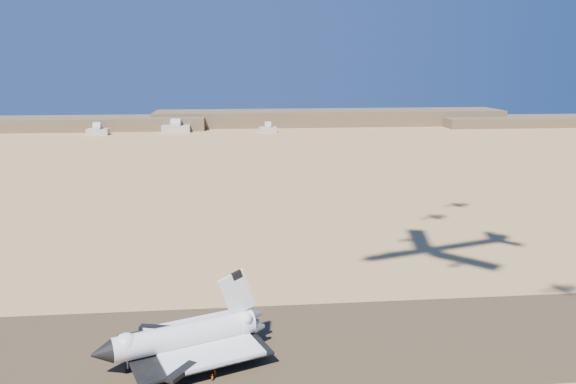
{
  "coord_description": "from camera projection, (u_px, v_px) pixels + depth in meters",
  "views": [
    {
      "loc": [
        1.95,
        -137.13,
        73.93
      ],
      "look_at": [
        16.22,
        8.0,
        40.34
      ],
      "focal_mm": 35.0,
      "sensor_mm": 36.0,
      "label": 1
    }
  ],
  "objects": [
    {
      "name": "ground",
      "position": [
        230.0,
        347.0,
        149.39
      ],
      "size": [
        1200.0,
        1200.0,
        0.0
      ],
      "primitive_type": "plane",
      "color": "tan",
      "rests_on": "ground"
    },
    {
      "name": "runway",
      "position": [
        230.0,
        347.0,
        149.39
      ],
      "size": [
        600.0,
        50.0,
        0.06
      ],
      "primitive_type": "cube",
      "color": "#4C3C26",
      "rests_on": "ground"
    },
    {
      "name": "ridgeline",
      "position": [
        286.0,
        120.0,
        665.29
      ],
      "size": [
        960.0,
        90.0,
        18.0
      ],
      "color": "brown",
      "rests_on": "ground"
    },
    {
      "name": "hangars",
      "position": [
        172.0,
        129.0,
        606.2
      ],
      "size": [
        200.5,
        29.5,
        30.0
      ],
      "color": "beige",
      "rests_on": "ground"
    },
    {
      "name": "shuttle",
      "position": [
        184.0,
        338.0,
        142.07
      ],
      "size": [
        44.73,
        36.87,
        21.75
      ],
      "rotation": [
        0.0,
        0.0,
        0.37
      ],
      "color": "white",
      "rests_on": "runway"
    },
    {
      "name": "crew_a",
      "position": [
        204.0,
        365.0,
        138.69
      ],
      "size": [
        0.53,
        0.74,
        1.93
      ],
      "primitive_type": "imported",
      "rotation": [
        0.0,
        0.0,
        1.48
      ],
      "color": "#DE570D",
      "rests_on": "runway"
    },
    {
      "name": "crew_b",
      "position": [
        212.0,
        377.0,
        133.47
      ],
      "size": [
        0.87,
        0.94,
        1.68
      ],
      "primitive_type": "imported",
      "rotation": [
        0.0,
        0.0,
        2.22
      ],
      "color": "#DE570D",
      "rests_on": "runway"
    },
    {
      "name": "crew_c",
      "position": [
        215.0,
        373.0,
        135.28
      ],
      "size": [
        1.19,
        0.94,
        1.8
      ],
      "primitive_type": "imported",
      "rotation": [
        0.0,
        0.0,
        2.7
      ],
      "color": "#DE570D",
      "rests_on": "runway"
    }
  ]
}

